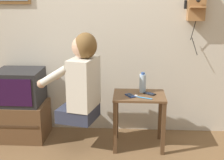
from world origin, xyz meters
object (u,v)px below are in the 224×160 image
person (81,79)px  water_bottle (143,83)px  toothbrush (142,97)px  television (20,87)px  cell_phone_spare (150,94)px  wall_phone_antique (197,2)px  cell_phone_held (130,95)px

person → water_bottle: size_ratio=4.21×
water_bottle → toothbrush: (-0.01, -0.20, -0.09)m
television → cell_phone_spare: television is taller
wall_phone_antique → cell_phone_spare: 1.10m
cell_phone_held → wall_phone_antique: bearing=0.8°
television → cell_phone_spare: 1.44m
person → cell_phone_held: 0.53m
person → toothbrush: bearing=-77.7°
cell_phone_spare → cell_phone_held: bearing=147.3°
water_bottle → cell_phone_spare: bearing=-45.1°
water_bottle → toothbrush: water_bottle is taller
person → water_bottle: 0.66m
television → toothbrush: 1.37m
cell_phone_held → toothbrush: bearing=-54.8°
person → wall_phone_antique: wall_phone_antique is taller
cell_phone_held → toothbrush: size_ratio=0.78×
cell_phone_spare → wall_phone_antique: bearing=-17.1°
television → cell_phone_held: television is taller
cell_phone_spare → water_bottle: bearing=82.6°
wall_phone_antique → water_bottle: (-0.56, -0.27, -0.83)m
television → wall_phone_antique: (1.92, 0.21, 0.91)m
toothbrush → television: bearing=102.8°
cell_phone_held → water_bottle: 0.22m
person → wall_phone_antique: size_ratio=1.13×
wall_phone_antique → cell_phone_held: (-0.69, -0.41, -0.92)m
wall_phone_antique → cell_phone_held: bearing=-149.0°
wall_phone_antique → water_bottle: wall_phone_antique is taller
television → toothbrush: bearing=-10.8°
cell_phone_spare → toothbrush: size_ratio=0.76×
cell_phone_spare → toothbrush: 0.15m
wall_phone_antique → water_bottle: 1.04m
television → wall_phone_antique: bearing=6.3°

